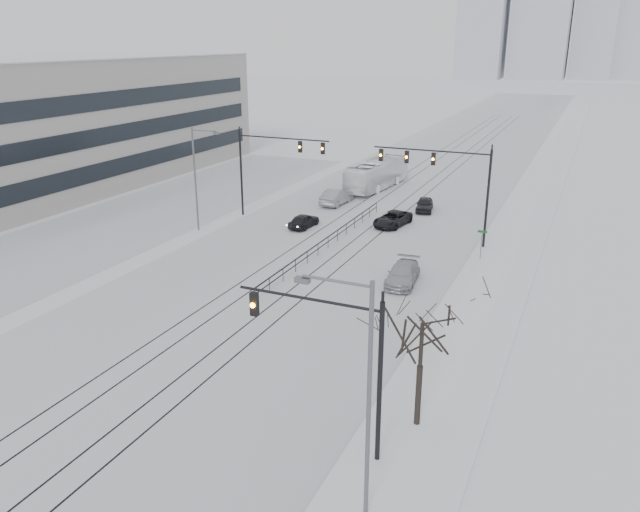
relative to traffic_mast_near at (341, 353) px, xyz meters
The scene contains 21 objects.
ground 13.16m from the traffic_mast_near, 150.93° to the right, with size 500.00×500.00×0.00m, color silver.
road 55.26m from the traffic_mast_near, 101.30° to the left, with size 22.00×260.00×0.02m, color silver.
sidewalk_east 54.26m from the traffic_mast_near, 87.13° to the left, with size 5.00×260.00×0.16m, color white.
curb 54.19m from the traffic_mast_near, 89.72° to the left, with size 0.10×260.00×0.12m, color gray.
parking_strip 42.54m from the traffic_mast_near, 136.71° to the left, with size 14.00×60.00×0.03m, color silver.
tram_rails 35.96m from the traffic_mast_near, 107.60° to the left, with size 5.30×180.00×0.01m.
office_building 56.79m from the traffic_mast_near, 149.25° to the left, with size 20.20×62.20×14.11m.
traffic_mast_near is the anchor object (origin of this frame).
traffic_mast_ne 29.14m from the traffic_mast_near, 95.19° to the left, with size 9.60×0.37×8.00m.
traffic_mast_nw 35.69m from the traffic_mast_near, 122.77° to the left, with size 9.10×0.37×8.00m.
street_light_east 3.61m from the traffic_mast_near, 57.45° to the right, with size 2.73×0.25×9.00m.
street_light_west 33.24m from the traffic_mast_near, 133.76° to the left, with size 2.73×0.25×9.00m.
bare_tree 3.85m from the traffic_mast_near, 51.24° to the left, with size 4.40×4.40×6.10m.
median_fence 26.62m from the traffic_mast_near, 114.20° to the left, with size 0.06×24.00×1.00m.
street_sign 26.19m from the traffic_mast_near, 87.77° to the left, with size 0.70×0.06×2.40m.
sedan_sb_inner 32.43m from the traffic_mast_near, 117.89° to the left, with size 1.50×3.74×1.27m, color black.
sedan_sb_outer 40.55m from the traffic_mast_near, 112.63° to the left, with size 1.68×4.81×1.58m, color gray.
sedan_nb_front 33.39m from the traffic_mast_near, 103.89° to the left, with size 2.15×4.66×1.30m, color black.
sedan_nb_right 19.67m from the traffic_mast_near, 99.14° to the left, with size 1.91×4.70×1.36m, color #A6A8AE.
sedan_nb_far 39.12m from the traffic_mast_near, 99.82° to the left, with size 1.55×3.86×1.32m, color black.
box_truck 47.88m from the traffic_mast_near, 107.19° to the left, with size 2.68×11.46×3.19m, color white.
Camera 1 is at (18.76, -14.03, 16.09)m, focal length 35.00 mm.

